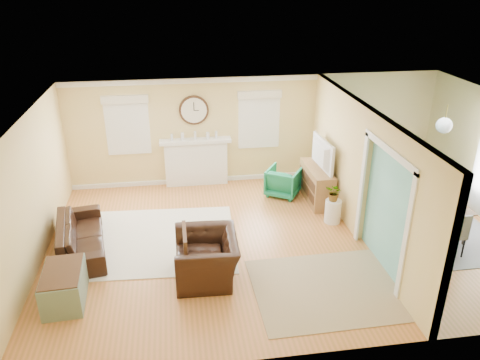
% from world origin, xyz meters
% --- Properties ---
extents(floor, '(9.00, 9.00, 0.00)m').
position_xyz_m(floor, '(0.00, 0.00, 0.00)').
color(floor, '#AC6D2F').
rests_on(floor, ground).
extents(wall_back, '(9.00, 0.02, 2.60)m').
position_xyz_m(wall_back, '(0.00, 3.00, 1.30)').
color(wall_back, '#DDC56D').
rests_on(wall_back, ground).
extents(wall_front, '(9.00, 0.02, 2.60)m').
position_xyz_m(wall_front, '(0.00, -3.00, 1.30)').
color(wall_front, '#DDC56D').
rests_on(wall_front, ground).
extents(wall_left, '(0.02, 6.00, 2.60)m').
position_xyz_m(wall_left, '(-4.50, 0.00, 1.30)').
color(wall_left, '#DDC56D').
rests_on(wall_left, ground).
extents(ceiling, '(9.00, 6.00, 0.02)m').
position_xyz_m(ceiling, '(0.00, 0.00, 2.60)').
color(ceiling, white).
rests_on(ceiling, wall_back).
extents(partition, '(0.17, 6.00, 2.60)m').
position_xyz_m(partition, '(1.51, 0.28, 1.36)').
color(partition, '#DDC56D').
rests_on(partition, ground).
extents(fireplace, '(1.70, 0.30, 1.17)m').
position_xyz_m(fireplace, '(-1.50, 2.88, 0.60)').
color(fireplace, white).
rests_on(fireplace, ground).
extents(wall_clock, '(0.70, 0.07, 0.70)m').
position_xyz_m(wall_clock, '(-1.50, 2.97, 1.85)').
color(wall_clock, '#4B2D1A').
rests_on(wall_clock, wall_back).
extents(window_left, '(1.05, 0.13, 1.42)m').
position_xyz_m(window_left, '(-3.05, 2.95, 1.66)').
color(window_left, white).
rests_on(window_left, wall_back).
extents(window_right, '(1.05, 0.13, 1.42)m').
position_xyz_m(window_right, '(0.05, 2.95, 1.66)').
color(window_right, white).
rests_on(window_right, wall_back).
extents(pendant, '(0.30, 0.30, 0.55)m').
position_xyz_m(pendant, '(3.00, 0.00, 2.20)').
color(pendant, gold).
rests_on(pendant, ceiling).
extents(rug_cream, '(3.07, 2.70, 0.02)m').
position_xyz_m(rug_cream, '(-2.40, 0.33, 0.01)').
color(rug_cream, beige).
rests_on(rug_cream, floor).
extents(rug_jute, '(2.48, 2.04, 0.01)m').
position_xyz_m(rug_jute, '(0.38, -1.64, 0.01)').
color(rug_jute, tan).
rests_on(rug_jute, floor).
extents(rug_grey, '(2.61, 3.27, 0.01)m').
position_xyz_m(rug_grey, '(2.93, 0.16, 0.01)').
color(rug_grey, gray).
rests_on(rug_grey, floor).
extents(sofa, '(1.14, 2.16, 0.60)m').
position_xyz_m(sofa, '(-3.83, 0.18, 0.30)').
color(sofa, black).
rests_on(sofa, floor).
extents(eames_chair, '(1.08, 1.22, 0.78)m').
position_xyz_m(eames_chair, '(-1.56, -1.01, 0.39)').
color(eames_chair, black).
rests_on(eames_chair, floor).
extents(green_chair, '(0.99, 1.00, 0.66)m').
position_xyz_m(green_chair, '(0.47, 1.97, 0.33)').
color(green_chair, '#046845').
rests_on(green_chair, floor).
extents(trunk, '(0.66, 1.03, 0.57)m').
position_xyz_m(trunk, '(-3.85, -1.32, 0.28)').
color(trunk, gray).
rests_on(trunk, floor).
extents(credenza, '(0.46, 1.36, 0.80)m').
position_xyz_m(credenza, '(1.14, 1.58, 0.40)').
color(credenza, '#9F6F3C').
rests_on(credenza, floor).
extents(tv, '(0.22, 1.17, 0.67)m').
position_xyz_m(tv, '(1.13, 1.58, 1.14)').
color(tv, black).
rests_on(tv, credenza).
extents(garden_stool, '(0.34, 0.34, 0.49)m').
position_xyz_m(garden_stool, '(1.19, 0.54, 0.25)').
color(garden_stool, white).
rests_on(garden_stool, floor).
extents(potted_plant, '(0.45, 0.45, 0.38)m').
position_xyz_m(potted_plant, '(1.19, 0.54, 0.68)').
color(potted_plant, '#337F33').
rests_on(potted_plant, garden_stool).
extents(dining_table, '(1.25, 2.06, 0.70)m').
position_xyz_m(dining_table, '(2.93, 0.16, 0.35)').
color(dining_table, '#4B2D1A').
rests_on(dining_table, floor).
extents(dining_chair_n, '(0.44, 0.44, 0.90)m').
position_xyz_m(dining_chair_n, '(3.00, 1.30, 0.53)').
color(dining_chair_n, gray).
rests_on(dining_chair_n, floor).
extents(dining_chair_s, '(0.41, 0.41, 0.88)m').
position_xyz_m(dining_chair_s, '(2.97, -0.94, 0.52)').
color(dining_chair_s, gray).
rests_on(dining_chair_s, floor).
extents(dining_chair_w, '(0.52, 0.52, 0.98)m').
position_xyz_m(dining_chair_w, '(2.25, 0.10, 0.58)').
color(dining_chair_w, white).
rests_on(dining_chair_w, floor).
extents(dining_chair_e, '(0.43, 0.43, 0.94)m').
position_xyz_m(dining_chair_e, '(3.53, 0.20, 0.55)').
color(dining_chair_e, gray).
rests_on(dining_chair_e, floor).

